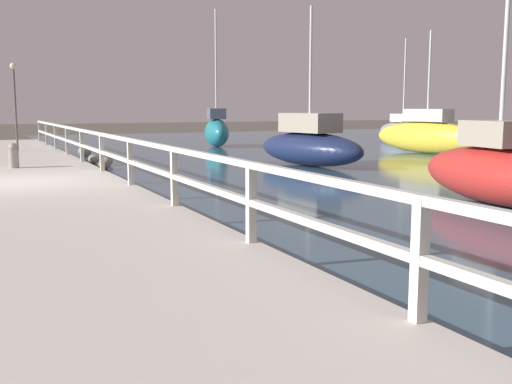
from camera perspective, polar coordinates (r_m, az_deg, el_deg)
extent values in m
plane|color=#4C473D|center=(13.83, -21.78, -0.54)|extent=(120.00, 120.00, 0.00)
cube|color=beige|center=(13.81, -21.82, 0.17)|extent=(4.42, 36.00, 0.34)
cube|color=beige|center=(4.60, 15.33, -6.16)|extent=(0.10, 0.10, 0.96)
cube|color=beige|center=(7.05, -0.47, -0.98)|extent=(0.10, 0.10, 0.96)
cube|color=beige|center=(9.77, -7.79, 1.49)|extent=(0.10, 0.10, 0.96)
cube|color=beige|center=(12.60, -11.89, 2.86)|extent=(0.10, 0.10, 0.96)
cube|color=beige|center=(15.47, -14.48, 3.72)|extent=(0.10, 0.10, 0.96)
cube|color=beige|center=(18.36, -16.26, 4.30)|extent=(0.10, 0.10, 0.96)
cube|color=beige|center=(21.27, -17.55, 4.72)|extent=(0.10, 0.10, 0.96)
cube|color=beige|center=(24.18, -18.54, 5.04)|extent=(0.10, 0.10, 0.96)
cube|color=beige|center=(27.11, -19.31, 5.29)|extent=(0.10, 0.10, 0.96)
cube|color=beige|center=(30.04, -19.94, 5.49)|extent=(0.10, 0.10, 0.96)
cube|color=beige|center=(14.00, -13.37, 5.13)|extent=(0.09, 32.50, 0.08)
cube|color=beige|center=(14.03, -13.32, 3.33)|extent=(0.09, 32.50, 0.08)
ellipsoid|color=gray|center=(24.71, -16.00, 3.73)|extent=(0.52, 0.47, 0.39)
ellipsoid|color=gray|center=(20.65, -14.02, 2.89)|extent=(0.41, 0.37, 0.31)
ellipsoid|color=gray|center=(21.52, -15.19, 3.04)|extent=(0.39, 0.35, 0.29)
ellipsoid|color=slate|center=(19.24, -14.28, 2.47)|extent=(0.36, 0.33, 0.27)
cylinder|color=gray|center=(17.06, -22.08, 2.98)|extent=(0.26, 0.26, 0.50)
sphere|color=gray|center=(17.04, -22.13, 3.97)|extent=(0.23, 0.23, 0.23)
cylinder|color=#514C47|center=(23.31, -21.92, 7.19)|extent=(0.07, 0.07, 2.92)
sphere|color=beige|center=(23.36, -22.13, 11.05)|extent=(0.23, 0.23, 0.23)
ellipsoid|color=#192347|center=(19.95, 5.13, 4.10)|extent=(2.39, 4.95, 1.11)
cube|color=#9E937F|center=(19.91, 5.16, 6.59)|extent=(1.43, 2.16, 0.63)
cylinder|color=silver|center=(19.93, 5.22, 11.51)|extent=(0.09, 0.09, 4.05)
ellipsoid|color=gray|center=(35.45, 13.81, 5.62)|extent=(2.66, 5.87, 1.09)
cube|color=silver|center=(35.42, 13.86, 6.87)|extent=(1.29, 1.83, 0.46)
cylinder|color=silver|center=(35.45, 13.97, 10.28)|extent=(0.09, 0.09, 4.68)
ellipsoid|color=gold|center=(26.28, 15.96, 5.02)|extent=(1.72, 5.71, 1.33)
cube|color=beige|center=(26.25, 16.04, 7.04)|extent=(0.99, 2.23, 0.52)
cylinder|color=silver|center=(26.28, 16.18, 10.54)|extent=(0.09, 0.09, 3.73)
ellipsoid|color=#1E707A|center=(29.64, -3.78, 5.65)|extent=(1.78, 3.24, 1.35)
cube|color=#4C566B|center=(29.61, -3.79, 7.45)|extent=(1.04, 1.36, 0.52)
cylinder|color=silver|center=(29.68, -3.84, 12.00)|extent=(0.09, 0.09, 5.23)
ellipsoid|color=red|center=(12.87, 22.07, 1.47)|extent=(2.06, 4.56, 1.16)
cube|color=#9E937F|center=(12.81, 22.27, 5.18)|extent=(1.20, 1.49, 0.51)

